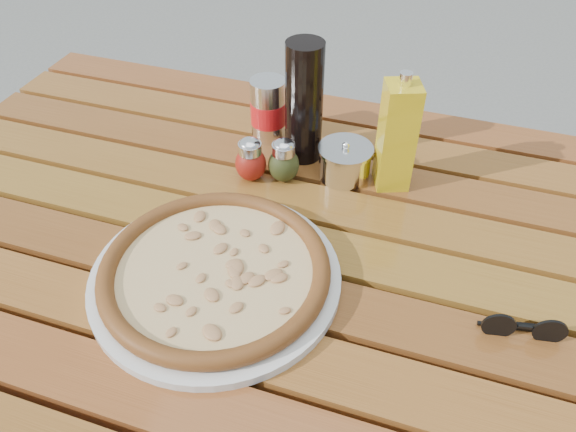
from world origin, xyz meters
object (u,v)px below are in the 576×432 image
(plate, at_px, (216,278))
(pizza, at_px, (215,270))
(soda_can, at_px, (268,110))
(sunglasses, at_px, (523,328))
(parmesan_tin, at_px, (345,161))
(dark_bottle, at_px, (304,103))
(table, at_px, (284,271))
(olive_oil_cruet, at_px, (397,136))
(oregano_shaker, at_px, (284,161))
(pepper_shaker, at_px, (251,160))

(plate, height_order, pizza, pizza)
(soda_can, distance_m, sunglasses, 0.58)
(plate, distance_m, parmesan_tin, 0.32)
(plate, xyz_separation_m, dark_bottle, (0.03, 0.34, 0.10))
(table, bearing_deg, olive_oil_cruet, 55.77)
(plate, distance_m, dark_bottle, 0.35)
(table, relative_size, olive_oil_cruet, 6.67)
(table, relative_size, oregano_shaker, 17.07)
(oregano_shaker, relative_size, parmesan_tin, 0.70)
(pepper_shaker, xyz_separation_m, parmesan_tin, (0.15, 0.06, -0.01))
(parmesan_tin, bearing_deg, soda_can, 156.30)
(plate, height_order, pepper_shaker, pepper_shaker)
(pepper_shaker, bearing_deg, sunglasses, -23.91)
(plate, height_order, oregano_shaker, oregano_shaker)
(dark_bottle, bearing_deg, sunglasses, -37.16)
(table, relative_size, sunglasses, 12.70)
(dark_bottle, bearing_deg, pizza, -94.48)
(pizza, relative_size, pepper_shaker, 4.34)
(plate, relative_size, oregano_shaker, 4.39)
(plate, bearing_deg, sunglasses, 5.35)
(dark_bottle, relative_size, sunglasses, 2.00)
(pepper_shaker, bearing_deg, table, -50.90)
(table, bearing_deg, oregano_shaker, 108.92)
(plate, xyz_separation_m, oregano_shaker, (0.02, 0.26, 0.03))
(table, xyz_separation_m, sunglasses, (0.35, -0.08, 0.09))
(parmesan_tin, bearing_deg, plate, -110.69)
(dark_bottle, xyz_separation_m, olive_oil_cruet, (0.17, -0.03, -0.01))
(dark_bottle, bearing_deg, soda_can, 155.30)
(olive_oil_cruet, relative_size, sunglasses, 1.91)
(oregano_shaker, xyz_separation_m, parmesan_tin, (0.10, 0.04, -0.01))
(pizza, bearing_deg, oregano_shaker, 86.57)
(oregano_shaker, height_order, soda_can, soda_can)
(oregano_shaker, bearing_deg, olive_oil_cruet, 14.95)
(table, height_order, pizza, pizza)
(table, bearing_deg, sunglasses, -11.97)
(table, height_order, dark_bottle, dark_bottle)
(dark_bottle, height_order, olive_oil_cruet, dark_bottle)
(soda_can, relative_size, sunglasses, 1.09)
(parmesan_tin, height_order, sunglasses, parmesan_tin)
(parmesan_tin, bearing_deg, olive_oil_cruet, 3.89)
(pizza, xyz_separation_m, dark_bottle, (0.03, 0.34, 0.09))
(oregano_shaker, bearing_deg, soda_can, 121.00)
(plate, relative_size, parmesan_tin, 3.08)
(plate, distance_m, oregano_shaker, 0.26)
(pizza, xyz_separation_m, soda_can, (-0.05, 0.37, 0.04))
(oregano_shaker, bearing_deg, parmesan_tin, 23.40)
(dark_bottle, bearing_deg, pepper_shaker, -124.96)
(table, bearing_deg, parmesan_tin, 75.31)
(pizza, xyz_separation_m, parmesan_tin, (0.11, 0.30, 0.01))
(olive_oil_cruet, bearing_deg, oregano_shaker, -165.05)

